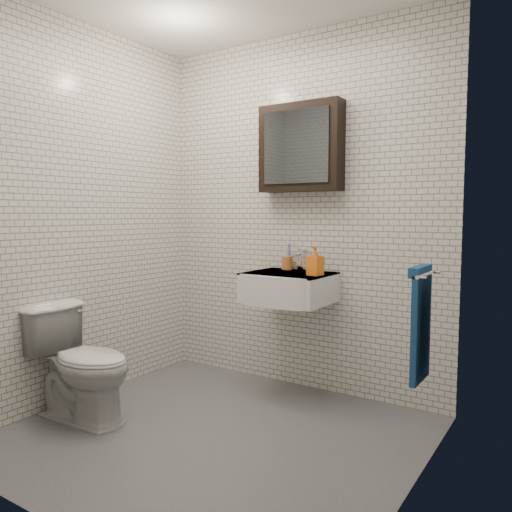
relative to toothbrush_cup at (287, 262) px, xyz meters
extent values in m
cube|color=#505258|center=(0.06, -0.94, -0.90)|extent=(2.20, 2.00, 0.01)
cube|color=silver|center=(0.06, 0.06, 0.35)|extent=(2.20, 0.02, 2.50)
cube|color=silver|center=(0.06, -1.94, 0.35)|extent=(2.20, 0.02, 2.50)
cube|color=silver|center=(-1.04, -0.94, 0.35)|extent=(0.02, 2.00, 2.50)
cube|color=silver|center=(1.16, -0.94, 0.35)|extent=(0.02, 2.00, 2.50)
cube|color=white|center=(0.11, -0.17, -0.15)|extent=(0.55, 0.45, 0.20)
cylinder|color=silver|center=(0.11, -0.15, -0.06)|extent=(0.31, 0.31, 0.02)
cylinder|color=silver|center=(0.11, -0.15, -0.06)|extent=(0.04, 0.04, 0.01)
cube|color=white|center=(0.11, -0.17, -0.06)|extent=(0.55, 0.45, 0.01)
cylinder|color=silver|center=(0.11, 0.00, -0.02)|extent=(0.06, 0.06, 0.06)
cylinder|color=silver|center=(0.11, 0.00, 0.04)|extent=(0.03, 0.03, 0.08)
cylinder|color=silver|center=(0.11, -0.06, 0.07)|extent=(0.02, 0.12, 0.02)
cube|color=silver|center=(0.11, 0.03, 0.09)|extent=(0.02, 0.09, 0.01)
cube|color=black|center=(0.11, -0.01, 0.80)|extent=(0.60, 0.14, 0.60)
cube|color=#3F444C|center=(0.11, -0.09, 0.80)|extent=(0.49, 0.01, 0.49)
cylinder|color=silver|center=(1.12, -0.59, 0.05)|extent=(0.02, 0.30, 0.02)
cylinder|color=silver|center=(1.14, -0.46, 0.05)|extent=(0.04, 0.02, 0.02)
cylinder|color=silver|center=(1.14, -0.72, 0.05)|extent=(0.04, 0.02, 0.02)
cube|color=#1C5181|center=(1.10, -0.59, -0.22)|extent=(0.03, 0.26, 0.54)
cube|color=#1C5181|center=(1.09, -0.59, 0.06)|extent=(0.05, 0.26, 0.05)
cylinder|color=#C36B30|center=(0.00, 0.00, -0.01)|extent=(0.09, 0.09, 0.10)
cylinder|color=white|center=(-0.01, -0.01, 0.06)|extent=(0.02, 0.03, 0.18)
cylinder|color=#3840B5|center=(0.01, -0.01, 0.05)|extent=(0.01, 0.02, 0.16)
cylinder|color=white|center=(0.00, 0.01, 0.06)|extent=(0.02, 0.04, 0.19)
cylinder|color=#3840B5|center=(0.02, 0.01, 0.05)|extent=(0.02, 0.04, 0.17)
imported|color=#FB591A|center=(0.32, -0.20, 0.04)|extent=(0.10, 0.10, 0.19)
imported|color=silver|center=(-0.74, -1.20, -0.55)|extent=(0.70, 0.42, 0.70)
camera|label=1|loc=(1.76, -3.09, 0.34)|focal=35.00mm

